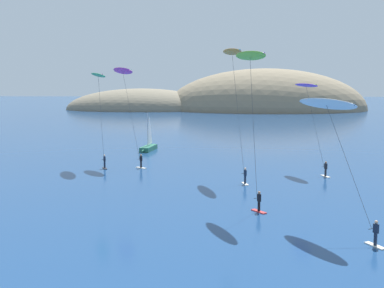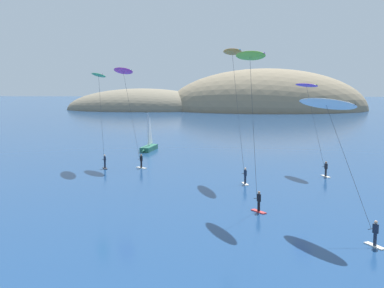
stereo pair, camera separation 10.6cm
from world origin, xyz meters
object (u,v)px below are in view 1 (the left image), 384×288
Objects in this scene: kitesurfer_white at (330,112)px; kitesurfer_green at (99,82)px; kitesurfer_magenta at (124,79)px; kitesurfer_purple at (308,93)px; kitesurfer_orange at (233,62)px; kitesurfer_lime at (251,70)px; sailboat_near at (148,147)px.

kitesurfer_green reaches higher than kitesurfer_white.
kitesurfer_purple is at bearing -8.88° from kitesurfer_magenta.
kitesurfer_orange is at bearing -20.12° from kitesurfer_green.
kitesurfer_magenta is 0.94× the size of kitesurfer_lime.
kitesurfer_purple is 22.27m from kitesurfer_white.
sailboat_near is 0.46× the size of kitesurfer_lime.
kitesurfer_magenta reaches higher than sailboat_near.
kitesurfer_orange reaches higher than kitesurfer_magenta.
kitesurfer_orange is 19.73m from kitesurfer_white.
kitesurfer_purple reaches higher than sailboat_near.
kitesurfer_green is at bearing 132.82° from kitesurfer_white.
sailboat_near is 0.43× the size of kitesurfer_orange.
sailboat_near is at bearing 83.92° from kitesurfer_magenta.
kitesurfer_magenta is 0.87× the size of kitesurfer_orange.
sailboat_near is at bearing 144.52° from kitesurfer_purple.
kitesurfer_lime is 13.05m from kitesurfer_orange.
kitesurfer_orange is at bearing 108.85° from kitesurfer_white.
kitesurfer_lime is at bearing -85.52° from kitesurfer_orange.
kitesurfer_lime reaches higher than kitesurfer_green.
kitesurfer_orange is 1.21× the size of kitesurfer_green.
kitesurfer_orange reaches higher than kitesurfer_green.
kitesurfer_magenta reaches higher than kitesurfer_white.
kitesurfer_purple is 0.79× the size of kitesurfer_lime.
kitesurfer_lime is (13.06, -31.71, 10.72)m from sailboat_near.
kitesurfer_purple is 0.84× the size of kitesurfer_magenta.
kitesurfer_purple is 25.12m from kitesurfer_green.
sailboat_near is 0.64× the size of kitesurfer_white.
kitesurfer_green is (-2.90, -1.39, -0.39)m from kitesurfer_magenta.
kitesurfer_lime is 1.12× the size of kitesurfer_green.
kitesurfer_lime is 25.55m from kitesurfer_green.
sailboat_near is at bearing 72.19° from kitesurfer_green.
kitesurfer_green is at bearing 132.29° from kitesurfer_lime.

